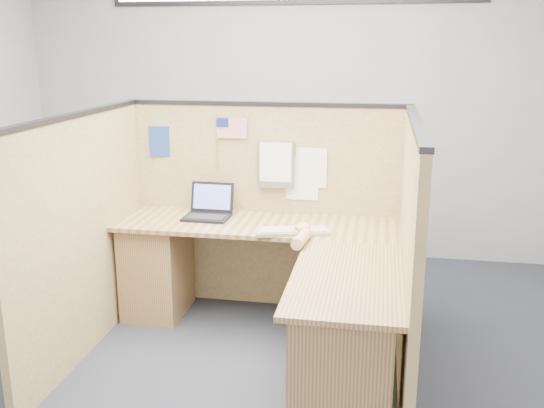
% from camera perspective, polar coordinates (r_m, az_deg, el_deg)
% --- Properties ---
extents(floor, '(5.00, 5.00, 0.00)m').
position_cam_1_polar(floor, '(3.87, -3.43, -15.07)').
color(floor, '#21252E').
rests_on(floor, ground).
extents(wall_back, '(5.00, 0.00, 5.00)m').
position_cam_1_polar(wall_back, '(5.59, 1.88, 9.42)').
color(wall_back, '#989A9D').
rests_on(wall_back, floor).
extents(cubicle_partitions, '(2.06, 1.83, 1.53)m').
position_cam_1_polar(cubicle_partitions, '(3.94, -2.13, -2.27)').
color(cubicle_partitions, olive).
rests_on(cubicle_partitions, floor).
extents(l_desk, '(1.95, 1.75, 0.73)m').
position_cam_1_polar(l_desk, '(3.91, 0.13, -8.28)').
color(l_desk, brown).
rests_on(l_desk, floor).
extents(laptop, '(0.32, 0.31, 0.23)m').
position_cam_1_polar(laptop, '(4.35, -5.96, -0.44)').
color(laptop, black).
rests_on(laptop, l_desk).
extents(keyboard, '(0.50, 0.27, 0.03)m').
position_cam_1_polar(keyboard, '(3.95, 1.96, -2.57)').
color(keyboard, gray).
rests_on(keyboard, l_desk).
extents(mouse, '(0.11, 0.07, 0.05)m').
position_cam_1_polar(mouse, '(3.94, 2.98, -2.54)').
color(mouse, silver).
rests_on(mouse, l_desk).
extents(hand_forearm, '(0.11, 0.39, 0.08)m').
position_cam_1_polar(hand_forearm, '(3.80, 2.86, -2.95)').
color(hand_forearm, tan).
rests_on(hand_forearm, l_desk).
extents(blue_poster, '(0.17, 0.02, 0.23)m').
position_cam_1_polar(blue_poster, '(4.57, -10.44, 5.79)').
color(blue_poster, navy).
rests_on(blue_poster, cubicle_partitions).
extents(american_flag, '(0.23, 0.01, 0.39)m').
position_cam_1_polar(american_flag, '(4.39, -4.16, 6.94)').
color(american_flag, olive).
rests_on(american_flag, cubicle_partitions).
extents(file_holder, '(0.26, 0.05, 0.33)m').
position_cam_1_polar(file_holder, '(4.34, 0.39, 3.76)').
color(file_holder, slate).
rests_on(file_holder, cubicle_partitions).
extents(paper_left, '(0.22, 0.01, 0.29)m').
position_cam_1_polar(paper_left, '(4.33, 3.70, 3.41)').
color(paper_left, white).
rests_on(paper_left, cubicle_partitions).
extents(paper_right, '(0.24, 0.01, 0.30)m').
position_cam_1_polar(paper_right, '(4.36, 2.83, 2.31)').
color(paper_right, white).
rests_on(paper_right, cubicle_partitions).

